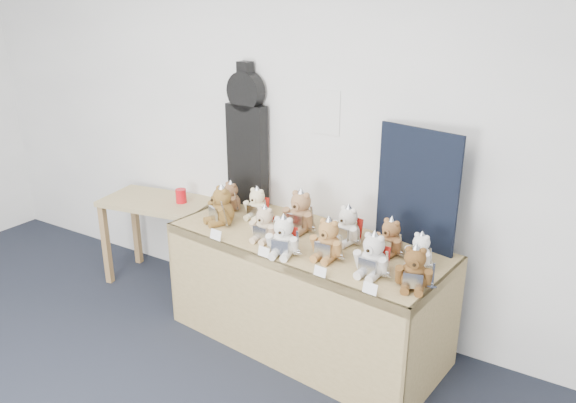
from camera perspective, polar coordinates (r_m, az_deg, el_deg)
The scene contains 22 objects.
room_shell at distance 3.81m, azimuth 3.84°, elevation 9.01°, with size 6.00×6.00×6.00m.
display_table at distance 3.67m, azimuth 1.20°, elevation -6.59°, with size 1.92×0.96×0.77m.
side_table at distance 4.66m, azimuth -13.06°, elevation -1.25°, with size 0.93×0.62×0.72m.
guitar_case at distance 4.13m, azimuth -4.19°, elevation 6.55°, with size 0.33×0.11×1.06m.
navy_board at distance 3.53m, azimuth 12.96°, elevation 1.31°, with size 0.56×0.02×0.75m, color black.
red_cup at distance 4.49m, azimuth -10.81°, elevation 0.57°, with size 0.08×0.08×0.11m, color red.
teddy_front_far_left at distance 3.88m, azimuth -6.80°, elevation -0.54°, with size 0.24×0.24×0.30m.
teddy_front_left at distance 3.60m, azimuth -2.39°, elevation -2.41°, with size 0.21×0.18×0.26m.
teddy_front_centre at distance 3.40m, azimuth -0.47°, elevation -3.70°, with size 0.24×0.21×0.28m.
teddy_front_right at distance 3.36m, azimuth 4.07°, elevation -3.99°, with size 0.23×0.19×0.29m.
teddy_front_far_right at distance 3.19m, azimuth 8.63°, elevation -5.55°, with size 0.24×0.20×0.29m.
teddy_front_end at distance 3.10m, azimuth 12.71°, elevation -6.77°, with size 0.23×0.21×0.28m.
teddy_back_left at distance 3.96m, azimuth -3.17°, elevation -0.33°, with size 0.20×0.17×0.25m.
teddy_back_centre_left at distance 3.74m, azimuth 1.25°, elevation -1.15°, with size 0.26×0.21×0.32m.
teddy_back_centre_right at distance 3.58m, azimuth 6.06°, elevation -2.54°, with size 0.23×0.21×0.28m.
teddy_back_right at distance 3.46m, azimuth 10.33°, elevation -3.70°, with size 0.21×0.19×0.26m.
teddy_back_end at distance 3.35m, azimuth 13.27°, elevation -4.96°, with size 0.19×0.17×0.23m.
teddy_back_far_left at distance 4.13m, azimuth -5.85°, elevation 0.41°, with size 0.20×0.18×0.24m.
entry_card_a at distance 3.66m, azimuth -7.35°, elevation -3.37°, with size 0.09×0.00×0.07m, color silver.
entry_card_b at distance 3.40m, azimuth -2.47°, elevation -5.13°, with size 0.08×0.00×0.06m, color silver.
entry_card_c at distance 3.18m, azimuth 3.28°, elevation -7.12°, with size 0.08×0.00×0.06m, color silver.
entry_card_d at distance 3.03m, azimuth 8.33°, elevation -8.73°, with size 0.08×0.00×0.06m, color silver.
Camera 1 is at (2.25, -0.81, 2.27)m, focal length 35.00 mm.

